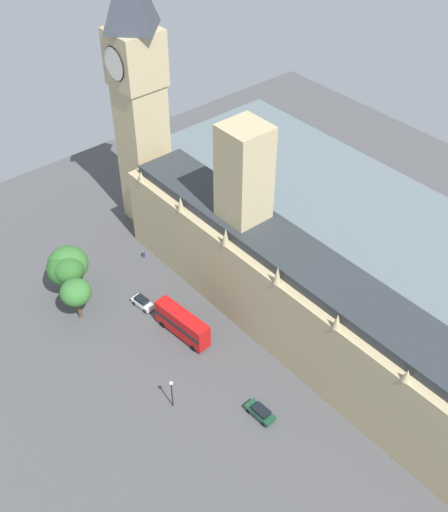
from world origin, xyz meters
TOP-DOWN VIEW (x-y plane):
  - ground_plane at (0.00, 0.00)m, footprint 146.09×146.09m
  - river_thames at (-34.36, 0.00)m, footprint 38.98×131.48m
  - parliament_building at (-1.99, -1.21)m, footprint 12.16×76.09m
  - clock_tower at (-2.56, -42.49)m, footprint 8.38×8.38m
  - car_white_leading at (13.37, -21.83)m, footprint 2.22×4.43m
  - double_decker_bus_midblock at (12.06, -12.14)m, footprint 3.54×10.70m
  - car_dark_green_under_trees at (13.11, 7.64)m, footprint 2.16×4.70m
  - pedestrian_near_tower at (5.86, -32.42)m, footprint 0.63×0.62m
  - plane_tree_by_river_gate at (20.53, -32.92)m, footprint 6.93×6.93m
  - plane_tree_opposite_hall at (21.35, -32.30)m, footprint 6.44×6.44m
  - plane_tree_kerbside at (21.44, -30.94)m, footprint 5.11×5.11m
  - plane_tree_far_end at (22.82, -26.49)m, footprint 5.17×5.17m
  - street_lamp_trailing at (21.70, -1.90)m, footprint 0.56×0.56m

SIDE VIEW (x-z plane):
  - ground_plane at x=0.00m, z-range 0.00..0.00m
  - river_thames at x=-34.36m, z-range 0.00..0.25m
  - pedestrian_near_tower at x=5.86m, z-range -0.08..1.42m
  - car_white_leading at x=13.37m, z-range 0.02..1.76m
  - car_dark_green_under_trees at x=13.11m, z-range 0.02..1.76m
  - double_decker_bus_midblock at x=12.06m, z-range 0.26..5.01m
  - street_lamp_trailing at x=21.70m, z-range 1.17..6.73m
  - plane_tree_far_end at x=22.82m, z-range 1.73..9.66m
  - plane_tree_opposite_hall at x=21.35m, z-range 1.67..10.52m
  - plane_tree_by_river_gate at x=20.53m, z-range 1.64..10.84m
  - plane_tree_kerbside at x=21.44m, z-range 2.24..11.16m
  - parliament_building at x=-1.99m, z-range -7.42..25.24m
  - clock_tower at x=-2.56m, z-range 0.89..52.95m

